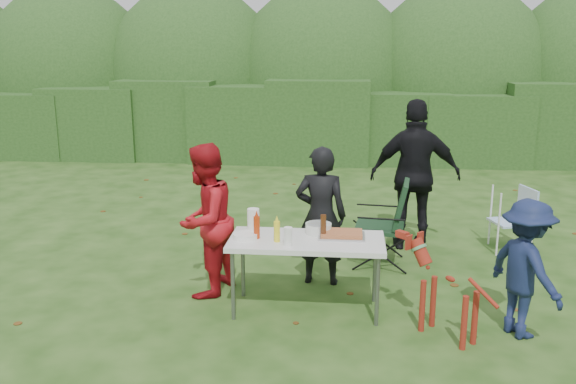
# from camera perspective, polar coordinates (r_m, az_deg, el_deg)

# --- Properties ---
(ground) EXTENTS (80.00, 80.00, 0.00)m
(ground) POSITION_cam_1_polar(r_m,az_deg,el_deg) (6.15, -1.06, -11.08)
(ground) COLOR #1E4211
(hedge_row) EXTENTS (22.00, 1.40, 1.70)m
(hedge_row) POSITION_cam_1_polar(r_m,az_deg,el_deg) (13.67, 2.89, 6.52)
(hedge_row) COLOR #23471C
(hedge_row) RESTS_ON ground
(shrub_backdrop) EXTENTS (20.00, 2.60, 3.20)m
(shrub_backdrop) POSITION_cam_1_polar(r_m,az_deg,el_deg) (15.19, 3.23, 10.09)
(shrub_backdrop) COLOR #3D6628
(shrub_backdrop) RESTS_ON ground
(folding_table) EXTENTS (1.50, 0.70, 0.74)m
(folding_table) POSITION_cam_1_polar(r_m,az_deg,el_deg) (5.93, 1.76, -4.91)
(folding_table) COLOR silver
(folding_table) RESTS_ON ground
(person_cook) EXTENTS (0.58, 0.40, 1.53)m
(person_cook) POSITION_cam_1_polar(r_m,az_deg,el_deg) (6.60, 3.09, -2.24)
(person_cook) COLOR black
(person_cook) RESTS_ON ground
(person_red_jacket) EXTENTS (0.81, 0.92, 1.60)m
(person_red_jacket) POSITION_cam_1_polar(r_m,az_deg,el_deg) (6.36, -7.81, -2.64)
(person_red_jacket) COLOR #AC121A
(person_red_jacket) RESTS_ON ground
(person_black_puffy) EXTENTS (1.12, 0.47, 1.92)m
(person_black_puffy) POSITION_cam_1_polar(r_m,az_deg,el_deg) (7.85, 11.82, 1.54)
(person_black_puffy) COLOR black
(person_black_puffy) RESTS_ON ground
(child) EXTENTS (0.80, 0.94, 1.27)m
(child) POSITION_cam_1_polar(r_m,az_deg,el_deg) (5.85, 21.34, -6.70)
(child) COLOR #162046
(child) RESTS_ON ground
(dog) EXTENTS (0.89, 0.89, 0.85)m
(dog) POSITION_cam_1_polar(r_m,az_deg,el_deg) (5.66, 14.85, -9.12)
(dog) COLOR maroon
(dog) RESTS_ON ground
(camping_chair) EXTENTS (0.72, 0.72, 1.04)m
(camping_chair) POSITION_cam_1_polar(r_m,az_deg,el_deg) (7.29, 8.57, -2.84)
(camping_chair) COLOR #18371E
(camping_chair) RESTS_ON ground
(lawn_chair) EXTENTS (0.60, 0.60, 0.82)m
(lawn_chair) POSITION_cam_1_polar(r_m,az_deg,el_deg) (8.22, 20.16, -2.41)
(lawn_chair) COLOR #5998E2
(lawn_chair) RESTS_ON ground
(food_tray) EXTENTS (0.45, 0.30, 0.02)m
(food_tray) POSITION_cam_1_polar(r_m,az_deg,el_deg) (5.99, 5.04, -4.12)
(food_tray) COLOR #B7B7BA
(food_tray) RESTS_ON folding_table
(focaccia_bread) EXTENTS (0.40, 0.26, 0.04)m
(focaccia_bread) POSITION_cam_1_polar(r_m,az_deg,el_deg) (5.98, 5.05, -3.87)
(focaccia_bread) COLOR #B06237
(focaccia_bread) RESTS_ON food_tray
(mustard_bottle) EXTENTS (0.06, 0.06, 0.20)m
(mustard_bottle) POSITION_cam_1_polar(r_m,az_deg,el_deg) (5.81, -1.05, -3.72)
(mustard_bottle) COLOR yellow
(mustard_bottle) RESTS_ON folding_table
(ketchup_bottle) EXTENTS (0.06, 0.06, 0.22)m
(ketchup_bottle) POSITION_cam_1_polar(r_m,az_deg,el_deg) (5.91, -2.95, -3.33)
(ketchup_bottle) COLOR #AA2E0C
(ketchup_bottle) RESTS_ON folding_table
(beer_bottle) EXTENTS (0.06, 0.06, 0.24)m
(beer_bottle) POSITION_cam_1_polar(r_m,az_deg,el_deg) (5.89, 3.32, -3.27)
(beer_bottle) COLOR #47230F
(beer_bottle) RESTS_ON folding_table
(paper_towel_roll) EXTENTS (0.12, 0.12, 0.26)m
(paper_towel_roll) POSITION_cam_1_polar(r_m,az_deg,el_deg) (6.03, -3.26, -2.77)
(paper_towel_roll) COLOR white
(paper_towel_roll) RESTS_ON folding_table
(cup_stack) EXTENTS (0.08, 0.08, 0.18)m
(cup_stack) POSITION_cam_1_polar(r_m,az_deg,el_deg) (5.69, 0.01, -4.19)
(cup_stack) COLOR white
(cup_stack) RESTS_ON folding_table
(pasta_bowl) EXTENTS (0.26, 0.26, 0.10)m
(pasta_bowl) POSITION_cam_1_polar(r_m,az_deg,el_deg) (6.08, 2.86, -3.41)
(pasta_bowl) COLOR silver
(pasta_bowl) RESTS_ON folding_table
(plate_stack) EXTENTS (0.24, 0.24, 0.05)m
(plate_stack) POSITION_cam_1_polar(r_m,az_deg,el_deg) (5.93, -4.03, -4.12)
(plate_stack) COLOR white
(plate_stack) RESTS_ON folding_table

